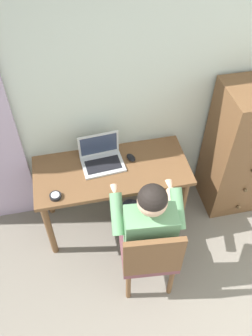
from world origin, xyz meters
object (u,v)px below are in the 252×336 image
object	(u,v)px
dresser	(241,150)
laptop	(101,158)
person_seated	(147,221)
computer_mouse	(131,158)
desk	(112,178)
desk_clock	(55,196)
chair	(150,255)

from	to	relation	value
dresser	laptop	size ratio (longest dim) A/B	3.66
person_seated	computer_mouse	world-z (taller)	person_seated
desk	desk_clock	world-z (taller)	desk_clock
dresser	computer_mouse	world-z (taller)	dresser
desk	dresser	world-z (taller)	dresser
person_seated	computer_mouse	distance (m)	0.60
dresser	laptop	bearing A→B (deg)	177.84
laptop	desk_clock	distance (m)	0.50
desk	person_seated	xyz separation A→B (m)	(0.17, -0.52, 0.06)
person_seated	computer_mouse	xyz separation A→B (m)	(0.01, 0.60, 0.07)
dresser	chair	bearing A→B (deg)	-143.79
laptop	computer_mouse	distance (m)	0.25
person_seated	laptop	bearing A→B (deg)	111.01
dresser	computer_mouse	bearing A→B (deg)	178.39
chair	person_seated	world-z (taller)	person_seated
dresser	chair	world-z (taller)	dresser
person_seated	chair	bearing A→B (deg)	-95.16
computer_mouse	desk_clock	world-z (taller)	computer_mouse
computer_mouse	desk_clock	bearing A→B (deg)	-177.09
desk	desk_clock	distance (m)	0.52
desk	desk_clock	xyz separation A→B (m)	(-0.47, -0.19, 0.13)
desk_clock	desk	bearing A→B (deg)	22.52
dresser	person_seated	world-z (taller)	dresser
desk	person_seated	bearing A→B (deg)	-71.64
chair	person_seated	distance (m)	0.26
dresser	person_seated	distance (m)	1.16
dresser	laptop	xyz separation A→B (m)	(-1.25, 0.05, 0.13)
desk_clock	dresser	bearing A→B (deg)	8.52
laptop	desk_clock	size ratio (longest dim) A/B	3.98
chair	desk_clock	size ratio (longest dim) A/B	9.79
desk	computer_mouse	bearing A→B (deg)	23.94
person_seated	laptop	world-z (taller)	person_seated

